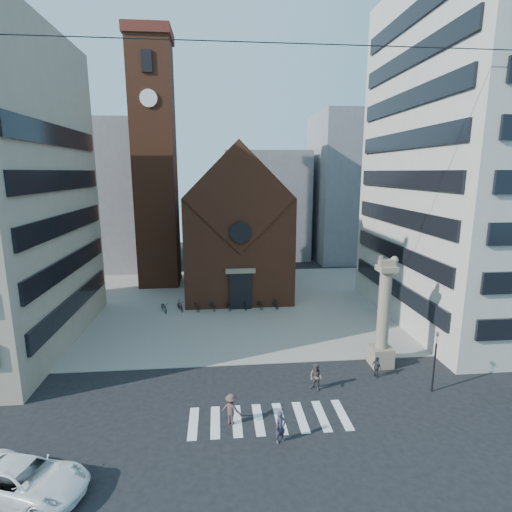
# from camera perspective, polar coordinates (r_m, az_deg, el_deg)

# --- Properties ---
(ground) EXTENTS (120.00, 120.00, 0.00)m
(ground) POSITION_cam_1_polar(r_m,az_deg,el_deg) (28.60, -0.09, -18.93)
(ground) COLOR black
(ground) RESTS_ON ground
(piazza) EXTENTS (46.00, 30.00, 0.05)m
(piazza) POSITION_cam_1_polar(r_m,az_deg,el_deg) (45.90, -2.35, -6.67)
(piazza) COLOR gray
(piazza) RESTS_ON ground
(zebra_crossing) EXTENTS (10.20, 3.20, 0.01)m
(zebra_crossing) POSITION_cam_1_polar(r_m,az_deg,el_deg) (26.14, 1.87, -22.22)
(zebra_crossing) COLOR white
(zebra_crossing) RESTS_ON ground
(church) EXTENTS (12.00, 16.65, 18.00)m
(church) POSITION_cam_1_polar(r_m,az_deg,el_deg) (49.98, -2.82, 4.25)
(church) COLOR brown
(church) RESTS_ON ground
(campanile) EXTENTS (5.50, 5.50, 31.20)m
(campanile) POSITION_cam_1_polar(r_m,az_deg,el_deg) (53.00, -14.21, 12.75)
(campanile) COLOR brown
(campanile) RESTS_ON ground
(building_right) EXTENTS (18.00, 22.00, 32.00)m
(building_right) POSITION_cam_1_polar(r_m,az_deg,el_deg) (44.96, 31.06, 11.98)
(building_right) COLOR #B8B5A7
(building_right) RESTS_ON ground
(bg_block_left) EXTENTS (16.00, 14.00, 22.00)m
(bg_block_left) POSITION_cam_1_polar(r_m,az_deg,el_deg) (66.92, -21.05, 8.03)
(bg_block_left) COLOR gray
(bg_block_left) RESTS_ON ground
(bg_block_mid) EXTENTS (14.00, 12.00, 18.00)m
(bg_block_mid) POSITION_cam_1_polar(r_m,az_deg,el_deg) (70.16, 1.32, 7.32)
(bg_block_mid) COLOR gray
(bg_block_mid) RESTS_ON ground
(bg_block_right) EXTENTS (16.00, 14.00, 24.00)m
(bg_block_right) POSITION_cam_1_polar(r_m,az_deg,el_deg) (70.79, 14.78, 9.41)
(bg_block_right) COLOR gray
(bg_block_right) RESTS_ON ground
(lion_column) EXTENTS (1.63, 1.60, 8.68)m
(lion_column) POSITION_cam_1_polar(r_m,az_deg,el_deg) (32.10, 17.69, -9.10)
(lion_column) COLOR gray
(lion_column) RESTS_ON ground
(traffic_light) EXTENTS (0.13, 0.16, 4.30)m
(traffic_light) POSITION_cam_1_polar(r_m,az_deg,el_deg) (30.13, 24.17, -13.45)
(traffic_light) COLOR black
(traffic_light) RESTS_ON ground
(white_car) EXTENTS (6.39, 4.29, 1.63)m
(white_car) POSITION_cam_1_polar(r_m,az_deg,el_deg) (23.57, -30.16, -25.92)
(white_car) COLOR white
(white_car) RESTS_ON ground
(pedestrian_0) EXTENTS (0.79, 0.69, 1.82)m
(pedestrian_0) POSITION_cam_1_polar(r_m,az_deg,el_deg) (23.93, 3.52, -23.21)
(pedestrian_0) COLOR #363043
(pedestrian_0) RESTS_ON ground
(pedestrian_1) EXTENTS (1.17, 1.18, 1.93)m
(pedestrian_1) POSITION_cam_1_polar(r_m,az_deg,el_deg) (28.70, 8.56, -16.75)
(pedestrian_1) COLOR #574B45
(pedestrian_1) RESTS_ON ground
(pedestrian_2) EXTENTS (0.66, 0.98, 1.55)m
(pedestrian_2) POSITION_cam_1_polar(r_m,az_deg,el_deg) (31.35, 16.87, -14.93)
(pedestrian_2) COLOR #2B2C34
(pedestrian_2) RESTS_ON ground
(pedestrian_3) EXTENTS (1.42, 1.19, 1.90)m
(pedestrian_3) POSITION_cam_1_polar(r_m,az_deg,el_deg) (25.28, -3.55, -20.98)
(pedestrian_3) COLOR #523737
(pedestrian_3) RESTS_ON ground
(scooter_0) EXTENTS (1.38, 2.04, 1.02)m
(scooter_0) POSITION_cam_1_polar(r_m,az_deg,el_deg) (43.98, -13.01, -7.09)
(scooter_0) COLOR black
(scooter_0) RESTS_ON piazza
(scooter_1) EXTENTS (1.23, 1.93, 1.13)m
(scooter_1) POSITION_cam_1_polar(r_m,az_deg,el_deg) (43.77, -10.79, -7.01)
(scooter_1) COLOR black
(scooter_1) RESTS_ON piazza
(scooter_2) EXTENTS (1.38, 2.04, 1.02)m
(scooter_2) POSITION_cam_1_polar(r_m,az_deg,el_deg) (43.66, -8.56, -7.05)
(scooter_2) COLOR black
(scooter_2) RESTS_ON piazza
(scooter_3) EXTENTS (1.23, 1.93, 1.13)m
(scooter_3) POSITION_cam_1_polar(r_m,az_deg,el_deg) (43.57, -6.32, -6.95)
(scooter_3) COLOR black
(scooter_3) RESTS_ON piazza
(scooter_4) EXTENTS (1.38, 2.04, 1.02)m
(scooter_4) POSITION_cam_1_polar(r_m,az_deg,el_deg) (43.59, -4.08, -6.98)
(scooter_4) COLOR black
(scooter_4) RESTS_ON piazza
(scooter_5) EXTENTS (1.23, 1.93, 1.13)m
(scooter_5) POSITION_cam_1_polar(r_m,az_deg,el_deg) (43.64, -1.84, -6.85)
(scooter_5) COLOR black
(scooter_5) RESTS_ON piazza
(scooter_6) EXTENTS (1.38, 2.04, 1.02)m
(scooter_6) POSITION_cam_1_polar(r_m,az_deg,el_deg) (43.79, 0.39, -6.85)
(scooter_6) COLOR black
(scooter_6) RESTS_ON piazza
(scooter_7) EXTENTS (1.23, 1.93, 1.13)m
(scooter_7) POSITION_cam_1_polar(r_m,az_deg,el_deg) (43.97, 2.60, -6.71)
(scooter_7) COLOR black
(scooter_7) RESTS_ON piazza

